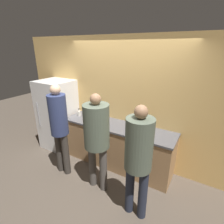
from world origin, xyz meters
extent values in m
plane|color=#4C4238|center=(0.00, 0.00, 0.00)|extent=(14.00, 14.00, 0.00)
cube|color=#E0B266|center=(0.00, 0.66, 1.30)|extent=(5.20, 0.06, 2.60)
cube|color=#9E754C|center=(0.00, 0.36, 0.44)|extent=(2.29, 0.61, 0.88)
cube|color=#4C4C51|center=(0.00, 0.36, 0.89)|extent=(2.32, 0.64, 0.03)
cube|color=white|center=(-1.61, 0.29, 0.83)|extent=(0.77, 0.71, 1.66)
cylinder|color=#99999E|center=(-1.84, -0.08, 0.91)|extent=(0.02, 0.02, 0.58)
cylinder|color=#38332D|center=(-0.89, -0.41, 0.43)|extent=(0.13, 0.13, 0.86)
cylinder|color=#38332D|center=(-0.71, -0.41, 0.43)|extent=(0.13, 0.13, 0.86)
cylinder|color=navy|center=(-0.80, -0.41, 1.23)|extent=(0.32, 0.32, 0.75)
sphere|color=#DBAD89|center=(-0.80, -0.41, 1.69)|extent=(0.18, 0.18, 0.18)
cylinder|color=#4C4742|center=(-0.09, -0.39, 0.42)|extent=(0.13, 0.13, 0.83)
cylinder|color=#4C4742|center=(0.14, -0.39, 0.42)|extent=(0.13, 0.13, 0.83)
cylinder|color=#515B4C|center=(0.03, -0.39, 1.20)|extent=(0.42, 0.42, 0.73)
sphere|color=#936B4C|center=(0.03, -0.39, 1.65)|extent=(0.17, 0.17, 0.17)
cylinder|color=#232838|center=(0.72, -0.55, 0.42)|extent=(0.13, 0.13, 0.83)
cylinder|color=#232838|center=(0.92, -0.55, 0.42)|extent=(0.13, 0.13, 0.83)
cylinder|color=#515B4C|center=(0.82, -0.55, 1.20)|extent=(0.37, 0.37, 0.73)
sphere|color=#936B4C|center=(0.82, -0.55, 1.65)|extent=(0.17, 0.17, 0.17)
cylinder|color=#4C3323|center=(0.46, 0.29, 0.95)|extent=(0.32, 0.32, 0.08)
ellipsoid|color=yellow|center=(0.50, 0.29, 1.01)|extent=(0.15, 0.12, 0.04)
cylinder|color=#ADA393|center=(-0.77, 0.57, 0.98)|extent=(0.09, 0.09, 0.14)
cylinder|color=#99754C|center=(-0.78, 0.57, 1.08)|extent=(0.01, 0.05, 0.20)
cylinder|color=#99754C|center=(-0.76, 0.57, 1.08)|extent=(0.03, 0.04, 0.20)
cylinder|color=#99754C|center=(-0.77, 0.56, 1.08)|extent=(0.04, 0.01, 0.20)
cylinder|color=silver|center=(-0.98, 0.35, 0.97)|extent=(0.07, 0.07, 0.12)
cylinder|color=silver|center=(-0.98, 0.35, 1.05)|extent=(0.03, 0.03, 0.04)
cylinder|color=black|center=(-0.98, 0.35, 1.08)|extent=(0.03, 0.03, 0.01)
cylinder|color=#333338|center=(-0.62, 0.19, 0.98)|extent=(0.07, 0.07, 0.13)
cylinder|color=#333338|center=(-0.62, 0.19, 1.07)|extent=(0.03, 0.03, 0.04)
cylinder|color=black|center=(-0.62, 0.19, 1.09)|extent=(0.04, 0.04, 0.02)
cylinder|color=#A33D33|center=(0.24, 0.41, 0.95)|extent=(0.09, 0.09, 0.08)
camera|label=1|loc=(1.52, -2.42, 2.39)|focal=28.00mm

